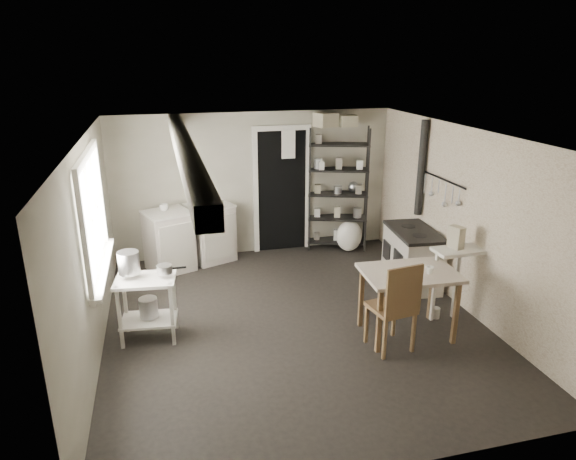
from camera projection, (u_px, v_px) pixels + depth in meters
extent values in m
plane|color=black|center=(294.00, 321.00, 6.37)|extent=(5.00, 5.00, 0.00)
plane|color=white|center=(295.00, 135.00, 5.62)|extent=(5.00, 5.00, 0.00)
cube|color=#A9A490|center=(255.00, 184.00, 8.28)|extent=(4.50, 0.02, 2.30)
cube|color=#A9A490|center=(383.00, 346.00, 3.70)|extent=(4.50, 0.02, 2.30)
cube|color=#A9A490|center=(91.00, 251.00, 5.47)|extent=(0.02, 5.00, 2.30)
cube|color=#A9A490|center=(465.00, 220.00, 6.52)|extent=(0.02, 5.00, 2.30)
cylinder|color=#BDBDC0|center=(129.00, 263.00, 5.72)|extent=(0.30, 0.30, 0.26)
cylinder|color=#BDBDC0|center=(164.00, 269.00, 5.77)|extent=(0.17, 0.17, 0.10)
cylinder|color=#BDBDC0|center=(148.00, 308.00, 5.89)|extent=(0.25, 0.25, 0.23)
imported|color=white|center=(196.00, 206.00, 7.78)|extent=(0.34, 0.34, 0.07)
imported|color=white|center=(164.00, 208.00, 7.64)|extent=(0.18, 0.18, 0.11)
imported|color=white|center=(321.00, 170.00, 8.28)|extent=(0.10, 0.10, 0.19)
cube|color=beige|center=(325.00, 129.00, 8.14)|extent=(0.39, 0.36, 0.22)
cube|color=beige|center=(347.00, 130.00, 8.20)|extent=(0.28, 0.26, 0.18)
cube|color=beige|center=(456.00, 241.00, 6.18)|extent=(0.15, 0.20, 0.27)
imported|color=white|center=(429.00, 274.00, 5.76)|extent=(0.11, 0.11, 0.09)
ellipsoid|color=white|center=(349.00, 237.00, 8.58)|extent=(0.47, 0.42, 0.52)
cylinder|color=white|center=(436.00, 312.00, 6.43)|extent=(0.11, 0.11, 0.13)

